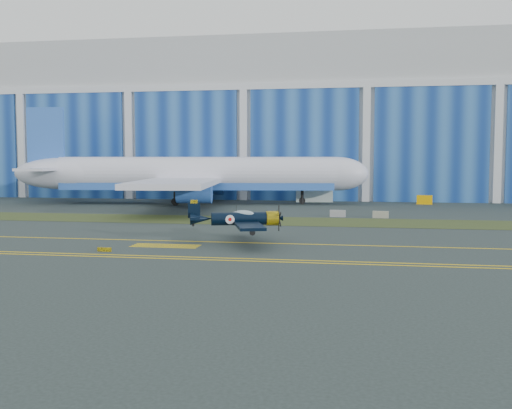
% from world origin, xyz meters
% --- Properties ---
extents(ground, '(260.00, 260.00, 0.00)m').
position_xyz_m(ground, '(0.00, 0.00, 0.00)').
color(ground, '#2E3937').
rests_on(ground, ground).
extents(grass_median, '(260.00, 10.00, 0.02)m').
position_xyz_m(grass_median, '(0.00, 14.00, 0.02)').
color(grass_median, '#475128').
rests_on(grass_median, ground).
extents(hangar, '(220.00, 45.70, 30.00)m').
position_xyz_m(hangar, '(0.00, 71.79, 14.96)').
color(hangar, silver).
rests_on(hangar, ground).
extents(taxiway_centreline, '(200.00, 0.20, 0.02)m').
position_xyz_m(taxiway_centreline, '(0.00, -5.00, 0.01)').
color(taxiway_centreline, yellow).
rests_on(taxiway_centreline, ground).
extents(edge_line_near, '(80.00, 0.20, 0.02)m').
position_xyz_m(edge_line_near, '(0.00, -14.50, 0.01)').
color(edge_line_near, yellow).
rests_on(edge_line_near, ground).
extents(edge_line_far, '(80.00, 0.20, 0.02)m').
position_xyz_m(edge_line_far, '(0.00, -13.50, 0.01)').
color(edge_line_far, yellow).
rests_on(edge_line_far, ground).
extents(hold_short_ladder, '(6.00, 2.40, 0.02)m').
position_xyz_m(hold_short_ladder, '(-18.00, -8.10, 0.01)').
color(hold_short_ladder, yellow).
rests_on(hold_short_ladder, ground).
extents(guard_board_left, '(1.20, 0.15, 0.35)m').
position_xyz_m(guard_board_left, '(-22.00, -12.00, 0.17)').
color(guard_board_left, yellow).
rests_on(guard_board_left, ground).
extents(warbird, '(12.73, 14.05, 3.47)m').
position_xyz_m(warbird, '(-11.97, -5.01, 2.21)').
color(warbird, black).
rests_on(warbird, ground).
extents(jetliner, '(70.59, 62.16, 22.39)m').
position_xyz_m(jetliner, '(-28.19, 39.55, 11.20)').
color(jetliner, silver).
rests_on(jetliner, ground).
extents(shipping_container, '(6.62, 3.19, 2.77)m').
position_xyz_m(shipping_container, '(-8.93, 47.13, 1.39)').
color(shipping_container, silver).
rests_on(shipping_container, ground).
extents(tug, '(2.67, 1.81, 1.48)m').
position_xyz_m(tug, '(9.62, 44.61, 0.74)').
color(tug, '#FFB200').
rests_on(tug, ground).
extents(barrier_a, '(2.04, 0.77, 0.90)m').
position_xyz_m(barrier_a, '(-3.92, 20.44, 0.45)').
color(barrier_a, '#979699').
rests_on(barrier_a, ground).
extents(barrier_b, '(2.05, 0.80, 0.90)m').
position_xyz_m(barrier_b, '(1.58, 19.90, 0.45)').
color(barrier_b, '#9B9984').
rests_on(barrier_b, ground).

